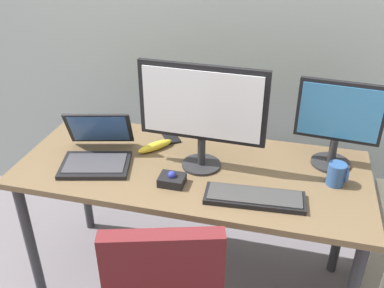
{
  "coord_description": "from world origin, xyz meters",
  "views": [
    {
      "loc": [
        0.41,
        -1.62,
        1.83
      ],
      "look_at": [
        0.0,
        0.0,
        0.87
      ],
      "focal_mm": 40.24,
      "sensor_mm": 36.0,
      "label": 1
    }
  ],
  "objects_px": {
    "laptop": "(97,151)",
    "keyboard": "(255,197)",
    "monitor_main": "(202,109)",
    "banana": "(155,146)",
    "cell_phone": "(170,137)",
    "trackball_mouse": "(172,179)",
    "coffee_mug": "(337,174)",
    "monitor_side": "(339,120)"
  },
  "relations": [
    {
      "from": "monitor_main",
      "to": "keyboard",
      "type": "xyz_separation_m",
      "value": [
        0.27,
        -0.2,
        -0.28
      ]
    },
    {
      "from": "banana",
      "to": "keyboard",
      "type": "bearing_deg",
      "value": -28.68
    },
    {
      "from": "coffee_mug",
      "to": "banana",
      "type": "relative_size",
      "value": 0.53
    },
    {
      "from": "keyboard",
      "to": "coffee_mug",
      "type": "height_order",
      "value": "coffee_mug"
    },
    {
      "from": "monitor_side",
      "to": "banana",
      "type": "relative_size",
      "value": 2.15
    },
    {
      "from": "coffee_mug",
      "to": "trackball_mouse",
      "type": "bearing_deg",
      "value": -165.77
    },
    {
      "from": "cell_phone",
      "to": "trackball_mouse",
      "type": "bearing_deg",
      "value": -106.73
    },
    {
      "from": "monitor_main",
      "to": "coffee_mug",
      "type": "relative_size",
      "value": 5.58
    },
    {
      "from": "laptop",
      "to": "keyboard",
      "type": "bearing_deg",
      "value": -9.51
    },
    {
      "from": "laptop",
      "to": "cell_phone",
      "type": "relative_size",
      "value": 2.78
    },
    {
      "from": "monitor_main",
      "to": "trackball_mouse",
      "type": "xyz_separation_m",
      "value": [
        -0.09,
        -0.17,
        -0.27
      ]
    },
    {
      "from": "trackball_mouse",
      "to": "monitor_main",
      "type": "bearing_deg",
      "value": 62.49
    },
    {
      "from": "monitor_main",
      "to": "banana",
      "type": "xyz_separation_m",
      "value": [
        -0.25,
        0.09,
        -0.27
      ]
    },
    {
      "from": "monitor_main",
      "to": "keyboard",
      "type": "distance_m",
      "value": 0.44
    },
    {
      "from": "trackball_mouse",
      "to": "cell_phone",
      "type": "height_order",
      "value": "trackball_mouse"
    },
    {
      "from": "monitor_side",
      "to": "keyboard",
      "type": "height_order",
      "value": "monitor_side"
    },
    {
      "from": "cell_phone",
      "to": "monitor_main",
      "type": "bearing_deg",
      "value": -80.61
    },
    {
      "from": "monitor_main",
      "to": "cell_phone",
      "type": "distance_m",
      "value": 0.42
    },
    {
      "from": "keyboard",
      "to": "coffee_mug",
      "type": "distance_m",
      "value": 0.38
    },
    {
      "from": "monitor_main",
      "to": "banana",
      "type": "bearing_deg",
      "value": 160.94
    },
    {
      "from": "laptop",
      "to": "cell_phone",
      "type": "xyz_separation_m",
      "value": [
        0.27,
        0.3,
        -0.05
      ]
    },
    {
      "from": "monitor_main",
      "to": "laptop",
      "type": "height_order",
      "value": "monitor_main"
    },
    {
      "from": "keyboard",
      "to": "banana",
      "type": "height_order",
      "value": "banana"
    },
    {
      "from": "monitor_main",
      "to": "banana",
      "type": "relative_size",
      "value": 2.97
    },
    {
      "from": "coffee_mug",
      "to": "banana",
      "type": "height_order",
      "value": "coffee_mug"
    },
    {
      "from": "trackball_mouse",
      "to": "banana",
      "type": "height_order",
      "value": "trackball_mouse"
    },
    {
      "from": "banana",
      "to": "coffee_mug",
      "type": "bearing_deg",
      "value": -5.73
    },
    {
      "from": "banana",
      "to": "laptop",
      "type": "bearing_deg",
      "value": -145.32
    },
    {
      "from": "laptop",
      "to": "trackball_mouse",
      "type": "bearing_deg",
      "value": -14.06
    },
    {
      "from": "monitor_side",
      "to": "trackball_mouse",
      "type": "bearing_deg",
      "value": -153.4
    },
    {
      "from": "trackball_mouse",
      "to": "keyboard",
      "type": "bearing_deg",
      "value": -4.37
    },
    {
      "from": "monitor_side",
      "to": "banana",
      "type": "xyz_separation_m",
      "value": [
        -0.83,
        -0.08,
        -0.21
      ]
    },
    {
      "from": "laptop",
      "to": "trackball_mouse",
      "type": "xyz_separation_m",
      "value": [
        0.4,
        -0.1,
        -0.03
      ]
    },
    {
      "from": "keyboard",
      "to": "laptop",
      "type": "height_order",
      "value": "laptop"
    },
    {
      "from": "monitor_side",
      "to": "keyboard",
      "type": "bearing_deg",
      "value": -130.42
    },
    {
      "from": "trackball_mouse",
      "to": "cell_phone",
      "type": "relative_size",
      "value": 0.77
    },
    {
      "from": "keyboard",
      "to": "banana",
      "type": "xyz_separation_m",
      "value": [
        -0.52,
        0.29,
        0.01
      ]
    },
    {
      "from": "monitor_side",
      "to": "coffee_mug",
      "type": "xyz_separation_m",
      "value": [
        0.02,
        -0.16,
        -0.18
      ]
    },
    {
      "from": "keyboard",
      "to": "cell_phone",
      "type": "height_order",
      "value": "keyboard"
    },
    {
      "from": "monitor_side",
      "to": "coffee_mug",
      "type": "bearing_deg",
      "value": -84.14
    },
    {
      "from": "keyboard",
      "to": "banana",
      "type": "distance_m",
      "value": 0.6
    },
    {
      "from": "coffee_mug",
      "to": "banana",
      "type": "xyz_separation_m",
      "value": [
        -0.85,
        0.09,
        -0.03
      ]
    }
  ]
}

